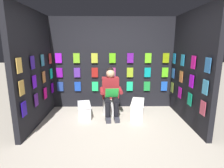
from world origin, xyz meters
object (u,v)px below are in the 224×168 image
at_px(toilet, 110,100).
at_px(comic_longbox_far, 137,109).
at_px(comic_longbox_near, 84,110).
at_px(person_reading, 111,92).

distance_m(toilet, comic_longbox_far, 0.74).
bearing_deg(toilet, comic_longbox_near, 16.13).
relative_size(toilet, person_reading, 0.65).
bearing_deg(comic_longbox_far, person_reading, 5.75).
bearing_deg(person_reading, comic_longbox_near, -3.29).
bearing_deg(comic_longbox_near, toilet, -168.83).
height_order(toilet, comic_longbox_near, toilet).
relative_size(comic_longbox_near, comic_longbox_far, 0.86).
bearing_deg(person_reading, comic_longbox_far, 167.77).
xyz_separation_m(person_reading, comic_longbox_far, (-0.64, 0.07, -0.40)).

